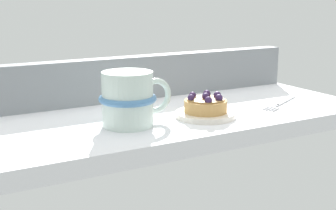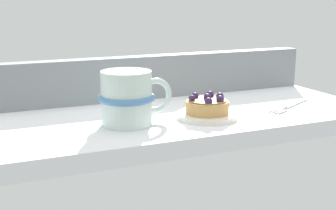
{
  "view_description": "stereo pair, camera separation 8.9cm",
  "coord_description": "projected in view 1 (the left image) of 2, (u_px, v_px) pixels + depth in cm",
  "views": [
    {
      "loc": [
        -47.38,
        -80.84,
        23.6
      ],
      "look_at": [
        -4.76,
        -5.59,
        3.18
      ],
      "focal_mm": 50.48,
      "sensor_mm": 36.0,
      "label": 1
    },
    {
      "loc": [
        -39.45,
        -84.82,
        23.6
      ],
      "look_at": [
        -4.76,
        -5.59,
        3.18
      ],
      "focal_mm": 50.48,
      "sensor_mm": 36.0,
      "label": 2
    }
  ],
  "objects": [
    {
      "name": "ground_plane",
      "position": [
        175.0,
        120.0,
        0.97
      ],
      "size": [
        81.4,
        34.92,
        3.26
      ],
      "primitive_type": "cube",
      "color": "white"
    },
    {
      "name": "dessert_plate",
      "position": [
        205.0,
        115.0,
        0.92
      ],
      "size": [
        11.72,
        11.72,
        1.06
      ],
      "color": "silver",
      "rests_on": "ground_plane"
    },
    {
      "name": "dessert_fork",
      "position": [
        281.0,
        103.0,
        1.03
      ],
      "size": [
        14.77,
        8.54,
        0.6
      ],
      "color": "#B7B7BC",
      "rests_on": "ground_plane"
    },
    {
      "name": "coffee_mug",
      "position": [
        129.0,
        99.0,
        0.86
      ],
      "size": [
        14.3,
        10.58,
        10.02
      ],
      "color": "silver",
      "rests_on": "ground_plane"
    },
    {
      "name": "window_rail_back",
      "position": [
        141.0,
        77.0,
        1.09
      ],
      "size": [
        79.77,
        3.9,
        9.79
      ],
      "primitive_type": "cube",
      "color": "gray",
      "rests_on": "ground_plane"
    },
    {
      "name": "raspberry_tart",
      "position": [
        206.0,
        105.0,
        0.92
      ],
      "size": [
        8.34,
        8.34,
        3.87
      ],
      "color": "tan",
      "rests_on": "dessert_plate"
    }
  ]
}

